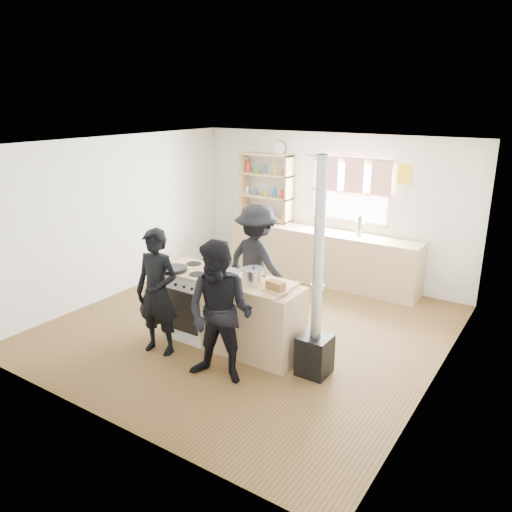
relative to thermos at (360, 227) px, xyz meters
name	(u,v)px	position (x,y,z in m)	size (l,w,h in m)	color
ground	(248,328)	(-0.67, -2.22, -1.07)	(5.00, 5.00, 0.01)	brown
back_counter	(321,256)	(-0.67, 0.00, -0.61)	(3.40, 0.55, 0.90)	tan
shelving_unit	(266,187)	(-1.87, 0.12, 0.45)	(1.00, 0.28, 1.20)	tan
thermos	(360,227)	(0.00, 0.00, 0.00)	(0.10, 0.10, 0.32)	silver
cooking_island	(233,312)	(-0.52, -2.77, -0.59)	(1.97, 0.64, 0.93)	white
skillet_greens	(174,269)	(-1.30, -2.98, -0.10)	(0.46, 0.46, 0.05)	black
roast_tray	(227,273)	(-0.62, -2.75, -0.09)	(0.40, 0.29, 0.07)	silver
stockpot_stove	(216,262)	(-0.90, -2.60, -0.05)	(0.23, 0.23, 0.18)	silver
stockpot_counter	(254,276)	(-0.19, -2.79, -0.04)	(0.28, 0.28, 0.21)	#B2B2B4
bread_board	(275,287)	(0.15, -2.86, -0.08)	(0.31, 0.25, 0.12)	tan
flue_heater	(316,321)	(0.65, -2.80, -0.41)	(0.35, 0.35, 2.50)	black
person_near_left	(157,292)	(-1.21, -3.38, -0.27)	(0.58, 0.38, 1.58)	black
person_near_right	(220,313)	(-0.18, -3.48, -0.25)	(0.79, 0.61, 1.62)	black
person_far	(257,263)	(-0.76, -1.85, -0.23)	(1.07, 0.62, 1.66)	black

